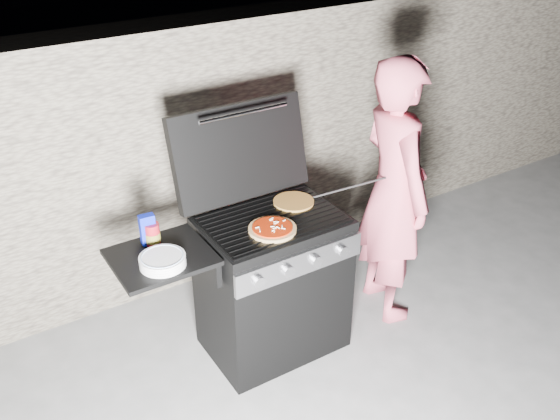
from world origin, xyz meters
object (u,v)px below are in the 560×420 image
pizza_topped (272,228)px  sauce_jar (152,234)px  gas_grill (236,298)px  person (394,192)px

pizza_topped → sauce_jar: sauce_jar is taller
gas_grill → person: size_ratio=0.78×
pizza_topped → sauce_jar: (-0.59, 0.23, 0.04)m
pizza_topped → sauce_jar: 0.64m
pizza_topped → sauce_jar: bearing=158.7°
sauce_jar → person: (1.51, -0.17, -0.10)m
person → gas_grill: bearing=98.9°
pizza_topped → person: size_ratio=0.15×
gas_grill → pizza_topped: pizza_topped is taller
gas_grill → person: bearing=-2.8°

